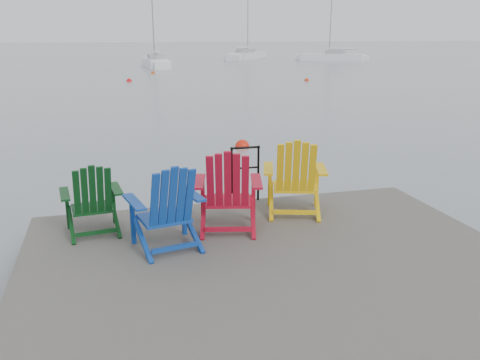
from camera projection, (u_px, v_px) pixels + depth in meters
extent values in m
plane|color=slate|center=(279.00, 305.00, 6.04)|extent=(400.00, 400.00, 0.00)
cube|color=#2E2B29|center=(280.00, 275.00, 5.93)|extent=(6.00, 5.00, 0.20)
cylinder|color=black|center=(57.00, 273.00, 7.50)|extent=(0.26, 0.26, 1.20)
cylinder|color=black|center=(234.00, 254.00, 8.16)|extent=(0.26, 0.26, 1.20)
cylinder|color=black|center=(384.00, 237.00, 8.83)|extent=(0.26, 0.26, 1.20)
cylinder|color=black|center=(232.00, 175.00, 8.06)|extent=(0.04, 0.04, 0.90)
cylinder|color=black|center=(258.00, 173.00, 8.16)|extent=(0.04, 0.04, 0.90)
cylinder|color=black|center=(245.00, 148.00, 7.99)|extent=(0.48, 0.04, 0.04)
cylinder|color=black|center=(245.00, 168.00, 8.08)|extent=(0.44, 0.03, 0.03)
cube|color=#093512|center=(92.00, 208.00, 6.91)|extent=(0.57, 0.52, 0.04)
cube|color=#093512|center=(68.00, 210.00, 6.99)|extent=(0.05, 0.05, 0.56)
cube|color=#093512|center=(114.00, 204.00, 7.21)|extent=(0.05, 0.05, 0.56)
cube|color=#093512|center=(65.00, 194.00, 6.71)|extent=(0.18, 0.61, 0.03)
cube|color=#093512|center=(116.00, 189.00, 6.94)|extent=(0.18, 0.61, 0.03)
cube|color=#093512|center=(93.00, 192.00, 6.53)|extent=(0.51, 0.31, 0.68)
cube|color=navy|center=(164.00, 218.00, 6.43)|extent=(0.68, 0.63, 0.04)
cube|color=navy|center=(133.00, 221.00, 6.48)|extent=(0.06, 0.06, 0.62)
cube|color=navy|center=(184.00, 212.00, 6.78)|extent=(0.06, 0.06, 0.62)
cube|color=navy|center=(134.00, 202.00, 6.17)|extent=(0.26, 0.69, 0.03)
cube|color=navy|center=(192.00, 194.00, 6.49)|extent=(0.26, 0.69, 0.03)
cube|color=navy|center=(172.00, 198.00, 6.02)|extent=(0.59, 0.39, 0.76)
cube|color=#A60C22|center=(228.00, 201.00, 7.04)|extent=(0.72, 0.67, 0.05)
cube|color=#A60C22|center=(203.00, 199.00, 7.27)|extent=(0.07, 0.07, 0.65)
cube|color=#A60C22|center=(253.00, 199.00, 7.28)|extent=(0.07, 0.07, 0.65)
cube|color=#A60C22|center=(199.00, 182.00, 6.94)|extent=(0.30, 0.72, 0.03)
cube|color=#A60C22|center=(256.00, 181.00, 6.95)|extent=(0.30, 0.72, 0.03)
cube|color=#A60C22|center=(228.00, 182.00, 6.58)|extent=(0.62, 0.42, 0.79)
cube|color=#E1B10C|center=(294.00, 187.00, 7.69)|extent=(0.75, 0.71, 0.05)
cube|color=#E1B10C|center=(270.00, 185.00, 7.94)|extent=(0.07, 0.07, 0.65)
cube|color=#E1B10C|center=(317.00, 186.00, 7.90)|extent=(0.07, 0.07, 0.65)
cube|color=#E1B10C|center=(268.00, 168.00, 7.60)|extent=(0.35, 0.71, 0.03)
cube|color=#E1B10C|center=(321.00, 169.00, 7.56)|extent=(0.35, 0.71, 0.03)
cube|color=#E1B10C|center=(296.00, 168.00, 7.22)|extent=(0.63, 0.46, 0.79)
cube|color=white|center=(155.00, 64.00, 49.03)|extent=(2.17, 7.16, 1.10)
cube|color=#9E9EA3|center=(156.00, 57.00, 48.51)|extent=(1.39, 2.18, 0.55)
cylinder|color=gray|center=(152.00, 10.00, 47.98)|extent=(0.12, 0.12, 8.85)
cube|color=white|center=(247.00, 57.00, 65.63)|extent=(7.55, 9.64, 1.10)
cube|color=#9E9EA3|center=(245.00, 51.00, 64.98)|extent=(3.12, 3.46, 0.55)
cylinder|color=gray|center=(248.00, 2.00, 64.21)|extent=(0.12, 0.12, 12.32)
cube|color=white|center=(332.00, 59.00, 60.50)|extent=(7.17, 5.94, 1.10)
cube|color=#9E9EA3|center=(335.00, 53.00, 60.18)|extent=(2.61, 2.41, 0.55)
cylinder|color=gray|center=(331.00, 13.00, 59.19)|extent=(0.12, 0.12, 9.32)
sphere|color=red|center=(242.00, 147.00, 14.51)|extent=(0.41, 0.41, 0.41)
sphere|color=red|center=(129.00, 81.00, 34.50)|extent=(0.38, 0.38, 0.38)
sphere|color=red|center=(307.00, 81.00, 34.93)|extent=(0.33, 0.33, 0.33)
sphere|color=#CA490B|center=(153.00, 73.00, 41.49)|extent=(0.33, 0.33, 0.33)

